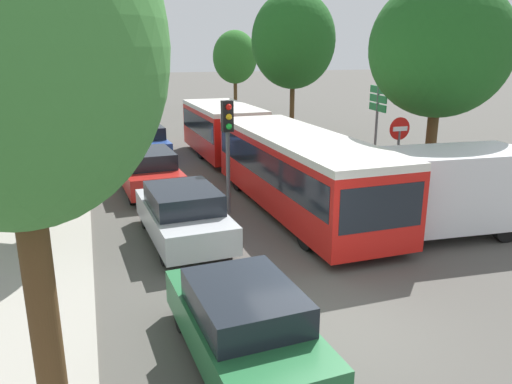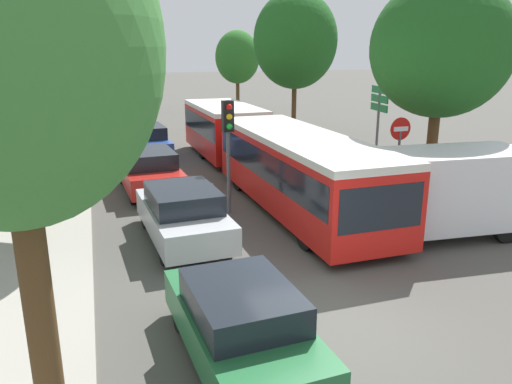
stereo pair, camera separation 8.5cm
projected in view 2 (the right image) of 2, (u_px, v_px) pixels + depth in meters
The scene contains 19 objects.
ground_plane at pixel (327, 325), 9.07m from camera, with size 200.00×200.00×0.00m, color #4F4C47.
kerb_strip_left at pixel (50, 165), 21.22m from camera, with size 3.20×40.34×0.14m, color #9E998E.
articulated_bus at pixel (261, 147), 18.22m from camera, with size 2.64×16.10×2.39m.
city_bus_rear at pixel (119, 97), 35.82m from camera, with size 3.12×11.81×2.52m.
queued_car_green at pixel (241, 323), 7.85m from camera, with size 1.85×3.96×1.35m.
queued_car_silver at pixel (183, 214), 12.86m from camera, with size 1.99×4.26×1.45m.
queued_car_red at pixel (149, 170), 17.41m from camera, with size 2.02×4.32×1.47m.
queued_car_blue at pixel (145, 141), 22.73m from camera, with size 2.06×4.41×1.50m.
white_van at pixel (442, 191), 13.10m from camera, with size 5.14×2.35×2.31m.
traffic_light at pixel (228, 132), 14.60m from camera, with size 0.33×0.37×3.40m.
no_entry_sign at pixel (399, 148), 15.46m from camera, with size 0.70×0.08×2.82m.
direction_sign_post at pixel (379, 109), 19.52m from camera, with size 0.21×1.40×3.60m.
tree_left_near at pixel (4, 50), 5.04m from camera, with size 3.24×3.24×6.76m.
tree_left_mid at pixel (17, 79), 11.77m from camera, with size 4.34×4.34×6.36m.
tree_left_far at pixel (43, 41), 20.30m from camera, with size 5.19×5.19×7.94m.
tree_left_distant at pixel (64, 49), 27.80m from camera, with size 3.32×3.32×6.73m.
tree_right_near at pixel (441, 52), 15.68m from camera, with size 4.44×4.44×7.04m.
tree_right_mid at pixel (295, 40), 27.18m from camera, with size 4.58×4.58×7.89m.
tree_right_far at pixel (238, 58), 39.39m from camera, with size 3.49×3.49×6.24m.
Camera 2 is at (-3.74, -7.23, 4.85)m, focal length 35.00 mm.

